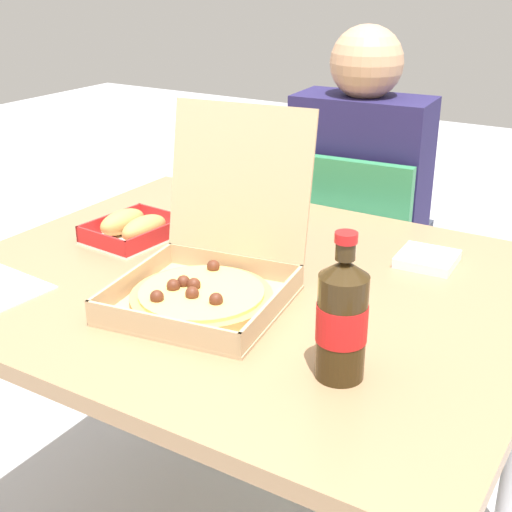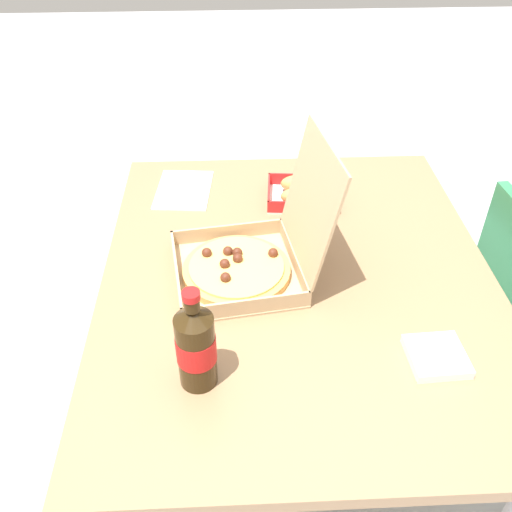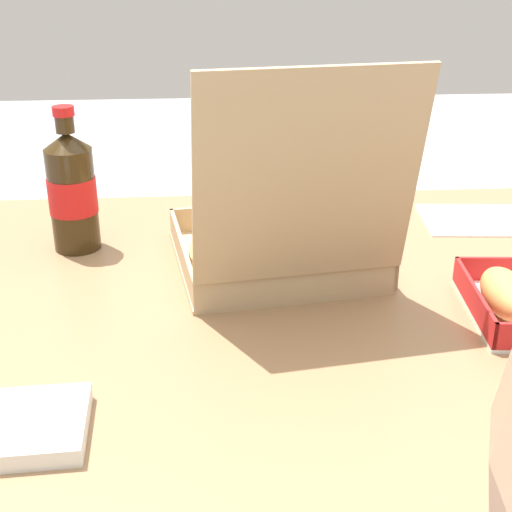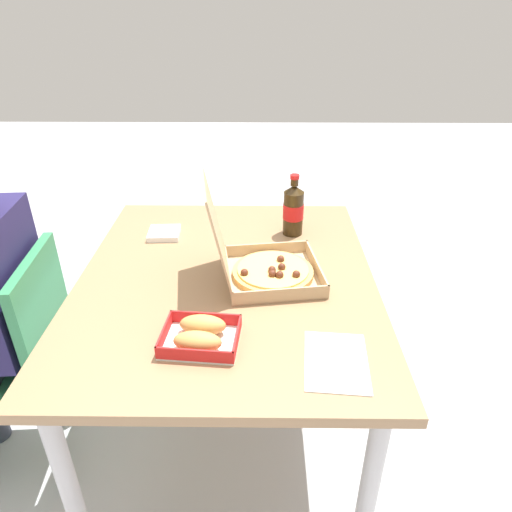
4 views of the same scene
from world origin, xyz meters
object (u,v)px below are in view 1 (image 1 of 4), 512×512
at_px(diner_person, 365,194).
at_px(bread_side_box, 133,227).
at_px(chair, 354,269).
at_px(napkin_pile, 427,259).
at_px(pizza_box_open, 208,276).
at_px(cola_bottle, 342,318).

relative_size(diner_person, bread_side_box, 5.69).
relative_size(chair, napkin_pile, 7.55).
bearing_deg(pizza_box_open, cola_bottle, -19.05).
distance_m(diner_person, cola_bottle, 1.05).
relative_size(diner_person, napkin_pile, 10.46).
bearing_deg(bread_side_box, pizza_box_open, -27.30).
distance_m(pizza_box_open, cola_bottle, 0.33).
bearing_deg(chair, napkin_pile, -52.53).
height_order(chair, bread_side_box, chair).
height_order(chair, diner_person, diner_person).
height_order(diner_person, napkin_pile, diner_person).
relative_size(cola_bottle, napkin_pile, 2.04).
relative_size(chair, diner_person, 0.72).
xyz_separation_m(chair, pizza_box_open, (0.06, -0.81, 0.31)).
height_order(cola_bottle, napkin_pile, cola_bottle).
xyz_separation_m(chair, cola_bottle, (0.37, -0.91, 0.36)).
relative_size(pizza_box_open, bread_side_box, 1.86).
relative_size(chair, pizza_box_open, 2.20).
height_order(diner_person, pizza_box_open, diner_person).
xyz_separation_m(pizza_box_open, napkin_pile, (0.28, 0.36, -0.04)).
bearing_deg(bread_side_box, diner_person, 71.17).
xyz_separation_m(chair, bread_side_box, (-0.25, -0.65, 0.29)).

